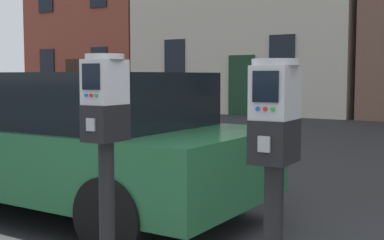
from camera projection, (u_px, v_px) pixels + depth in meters
parking_meter_near_kerb at (106, 130)px, 2.92m from camera, size 0.23×0.26×1.37m
parking_meter_twin_adjacent at (274, 150)px, 2.37m from camera, size 0.23×0.26×1.33m
parked_car_silver_sedan at (59, 138)px, 5.39m from camera, size 4.45×1.90×1.42m
townhouse_grey_stucco at (115, 3)px, 24.74m from camera, size 6.30×5.76×9.67m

